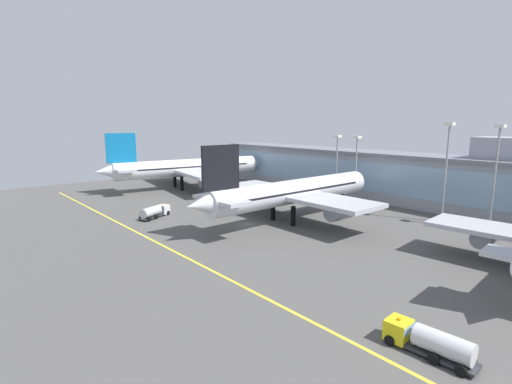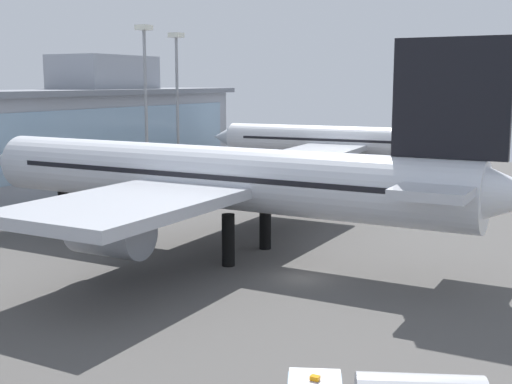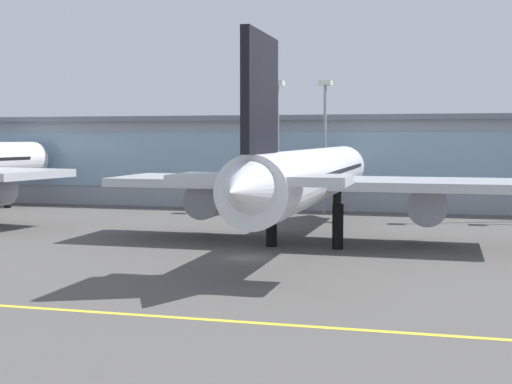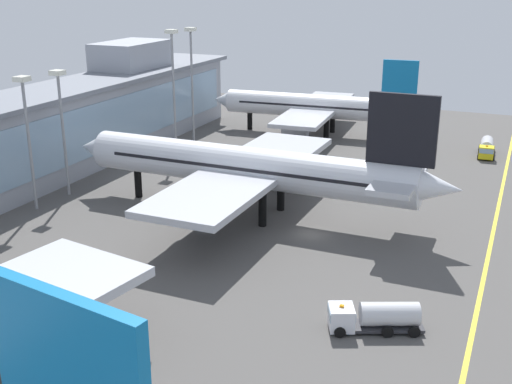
{
  "view_description": "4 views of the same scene",
  "coord_description": "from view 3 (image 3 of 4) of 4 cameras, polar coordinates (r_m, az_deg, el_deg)",
  "views": [
    {
      "loc": [
        65.21,
        -54.2,
        23.27
      ],
      "look_at": [
        -2.74,
        4.41,
        6.71
      ],
      "focal_mm": 26.93,
      "sensor_mm": 36.0,
      "label": 1
    },
    {
      "loc": [
        -47.3,
        -21.06,
        15.5
      ],
      "look_at": [
        5.91,
        7.33,
        5.54
      ],
      "focal_mm": 47.04,
      "sensor_mm": 36.0,
      "label": 2
    },
    {
      "loc": [
        16.61,
        -61.96,
        10.99
      ],
      "look_at": [
        -0.41,
        3.93,
        5.73
      ],
      "focal_mm": 49.74,
      "sensor_mm": 36.0,
      "label": 3
    },
    {
      "loc": [
        -74.72,
        -24.17,
        32.57
      ],
      "look_at": [
        -3.4,
        6.38,
        6.11
      ],
      "focal_mm": 45.17,
      "sensor_mm": 36.0,
      "label": 4
    }
  ],
  "objects": [
    {
      "name": "airliner_near_right",
      "position": [
        73.64,
        4.43,
        1.18
      ],
      "size": [
        42.3,
        57.25,
        18.73
      ],
      "rotation": [
        0.0,
        0.0,
        1.56
      ],
      "color": "black",
      "rests_on": "ground"
    },
    {
      "name": "ground_plane",
      "position": [
        65.08,
        -0.52,
        -5.3
      ],
      "size": [
        180.0,
        180.0,
        0.0
      ],
      "primitive_type": "plane",
      "color": "#514F4C"
    },
    {
      "name": "apron_light_mast_centre",
      "position": [
        104.41,
        1.74,
        5.52
      ],
      "size": [
        1.8,
        1.8,
        19.24
      ],
      "color": "gray",
      "rests_on": "ground"
    },
    {
      "name": "taxiway_centreline_stripe",
      "position": [
        44.65,
        -7.95,
        -9.87
      ],
      "size": [
        144.0,
        0.5,
        0.01
      ],
      "primitive_type": "cube",
      "color": "yellow",
      "rests_on": "ground"
    },
    {
      "name": "terminal_building",
      "position": [
        111.91,
        6.76,
        2.68
      ],
      "size": [
        124.33,
        14.0,
        19.54
      ],
      "color": "#9399A3",
      "rests_on": "ground"
    },
    {
      "name": "apron_light_mast_west",
      "position": [
        102.87,
        5.57,
        5.48
      ],
      "size": [
        1.8,
        1.8,
        19.15
      ],
      "color": "gray",
      "rests_on": "ground"
    }
  ]
}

